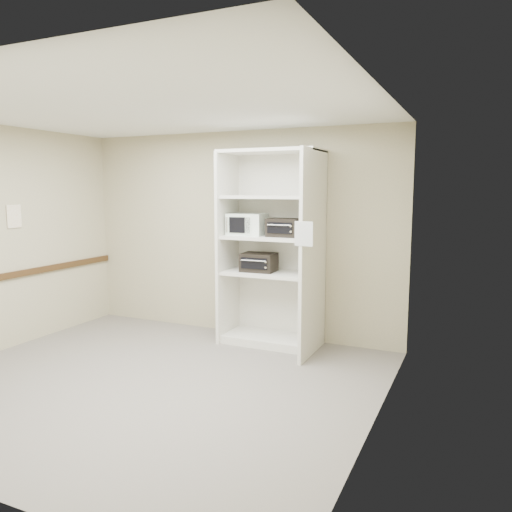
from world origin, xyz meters
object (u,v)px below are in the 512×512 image
at_px(shelving_unit, 275,255).
at_px(microwave, 247,224).
at_px(toaster_oven_lower, 259,262).
at_px(toaster_oven_upper, 284,228).

distance_m(shelving_unit, microwave, 0.53).
xyz_separation_m(shelving_unit, toaster_oven_lower, (-0.20, -0.02, -0.10)).
height_order(shelving_unit, microwave, shelving_unit).
relative_size(microwave, toaster_oven_lower, 1.08).
bearing_deg(toaster_oven_lower, microwave, 166.62).
relative_size(toaster_oven_upper, toaster_oven_lower, 0.93).
bearing_deg(microwave, toaster_oven_upper, -5.83).
height_order(shelving_unit, toaster_oven_lower, shelving_unit).
bearing_deg(toaster_oven_upper, shelving_unit, 174.98).
bearing_deg(microwave, shelving_unit, -4.82).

